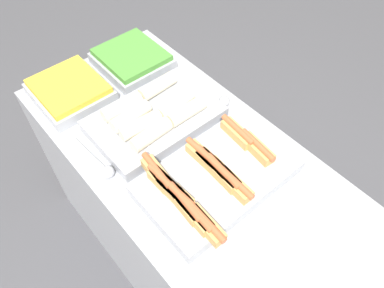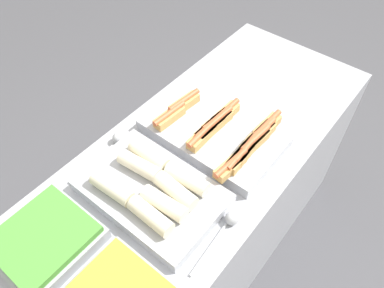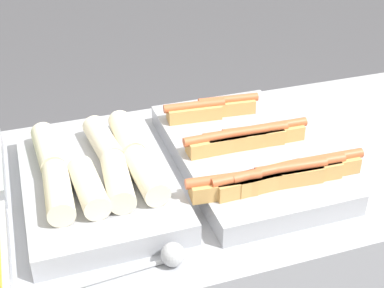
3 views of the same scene
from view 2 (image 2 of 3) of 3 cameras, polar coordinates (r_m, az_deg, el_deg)
The scene contains 7 objects.
ground_plane at distance 2.20m, azimuth 1.33°, elevation -14.97°, with size 12.00×12.00×0.00m, color #4C4C51.
counter at distance 1.82m, azimuth 1.58°, elevation -9.08°, with size 1.66×0.69×0.87m.
tray_hotdogs at distance 1.46m, azimuth 3.79°, elevation 1.77°, with size 0.40×0.53×0.10m.
tray_wraps at distance 1.29m, azimuth -6.04°, elevation -7.00°, with size 0.32×0.48×0.10m.
tray_side_back at distance 1.29m, azimuth -21.52°, elevation -13.53°, with size 0.30×0.27×0.07m.
serving_spoon_near at distance 1.25m, azimuth 5.52°, elevation -11.94°, with size 0.25×0.05×0.05m.
serving_spoon_far at distance 1.47m, azimuth -11.85°, elevation 0.20°, with size 0.27×0.05×0.05m.
Camera 2 is at (-0.76, -0.55, 1.99)m, focal length 35.00 mm.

